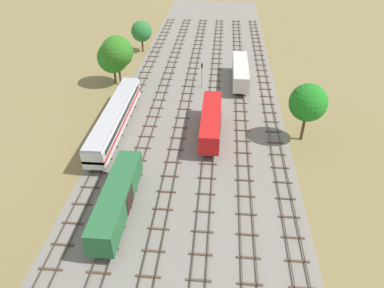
% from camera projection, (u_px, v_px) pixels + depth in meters
% --- Properties ---
extents(ground_plane, '(480.00, 480.00, 0.00)m').
position_uv_depth(ground_plane, '(194.00, 137.00, 54.22)').
color(ground_plane, olive).
extents(ballast_bed, '(27.96, 176.00, 0.01)m').
position_uv_depth(ballast_bed, '(194.00, 137.00, 54.21)').
color(ballast_bed, gray).
rests_on(ballast_bed, ground).
extents(track_far_left, '(2.40, 126.00, 0.29)m').
position_uv_depth(track_far_left, '(118.00, 129.00, 55.81)').
color(track_far_left, '#47382D').
rests_on(track_far_left, ground).
extents(track_left, '(2.40, 126.00, 0.29)m').
position_uv_depth(track_left, '(148.00, 131.00, 55.47)').
color(track_left, '#47382D').
rests_on(track_left, ground).
extents(track_centre_left, '(2.40, 126.00, 0.29)m').
position_uv_depth(track_centre_left, '(179.00, 132.00, 55.13)').
color(track_centre_left, '#47382D').
rests_on(track_centre_left, ground).
extents(track_centre, '(2.40, 126.00, 0.29)m').
position_uv_depth(track_centre, '(211.00, 134.00, 54.79)').
color(track_centre, '#47382D').
rests_on(track_centre, ground).
extents(track_centre_right, '(2.40, 126.00, 0.29)m').
position_uv_depth(track_centre_right, '(242.00, 135.00, 54.45)').
color(track_centre_right, '#47382D').
rests_on(track_centre_right, ground).
extents(track_right, '(2.40, 126.00, 0.29)m').
position_uv_depth(track_right, '(274.00, 137.00, 54.11)').
color(track_right, '#47382D').
rests_on(track_right, ground).
extents(freight_boxcar_left_near, '(2.87, 14.00, 3.60)m').
position_uv_depth(freight_boxcar_left_near, '(117.00, 198.00, 39.67)').
color(freight_boxcar_left_near, '#286638').
rests_on(freight_boxcar_left_near, ground).
extents(passenger_coach_far_left_mid, '(2.96, 22.00, 3.80)m').
position_uv_depth(passenger_coach_far_left_mid, '(115.00, 117.00, 54.11)').
color(passenger_coach_far_left_mid, white).
rests_on(passenger_coach_far_left_mid, ground).
extents(freight_boxcar_centre_midfar, '(2.87, 14.00, 3.60)m').
position_uv_depth(freight_boxcar_centre_midfar, '(211.00, 121.00, 53.48)').
color(freight_boxcar_centre_midfar, red).
rests_on(freight_boxcar_centre_midfar, ground).
extents(freight_boxcar_centre_right_far, '(2.87, 14.00, 3.60)m').
position_uv_depth(freight_boxcar_centre_right_far, '(240.00, 71.00, 68.86)').
color(freight_boxcar_centre_right_far, beige).
rests_on(freight_boxcar_centre_right_far, ground).
extents(signal_post_nearest, '(0.28, 0.47, 4.92)m').
position_uv_depth(signal_post_nearest, '(202.00, 72.00, 66.78)').
color(signal_post_nearest, gray).
rests_on(signal_post_nearest, ground).
extents(lineside_tree_0, '(4.66, 4.66, 7.06)m').
position_uv_depth(lineside_tree_0, '(141.00, 31.00, 82.07)').
color(lineside_tree_0, '#4C331E').
rests_on(lineside_tree_0, ground).
extents(lineside_tree_2, '(5.37, 5.37, 8.82)m').
position_uv_depth(lineside_tree_2, '(308.00, 103.00, 50.38)').
color(lineside_tree_2, '#4C331E').
rests_on(lineside_tree_2, ground).
extents(lineside_tree_3, '(5.88, 5.88, 9.41)m').
position_uv_depth(lineside_tree_3, '(117.00, 52.00, 66.04)').
color(lineside_tree_3, '#4C331E').
rests_on(lineside_tree_3, ground).
extents(lineside_tree_4, '(5.77, 5.77, 8.07)m').
position_uv_depth(lineside_tree_4, '(113.00, 58.00, 67.22)').
color(lineside_tree_4, '#4C331E').
rests_on(lineside_tree_4, ground).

